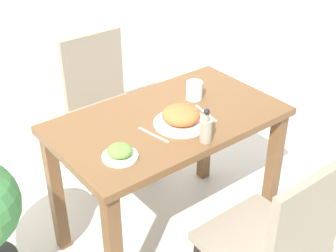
{
  "coord_description": "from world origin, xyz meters",
  "views": [
    {
      "loc": [
        -1.17,
        -1.5,
        1.85
      ],
      "look_at": [
        0.0,
        0.0,
        0.69
      ],
      "focal_mm": 50.0,
      "sensor_mm": 36.0,
      "label": 1
    }
  ],
  "objects_px": {
    "side_plate": "(120,153)",
    "chair_near": "(277,241)",
    "drink_cup": "(194,90)",
    "food_plate": "(181,117)",
    "sauce_bottle": "(207,129)",
    "chair_far": "(105,101)"
  },
  "relations": [
    {
      "from": "side_plate",
      "to": "chair_near",
      "type": "bearing_deg",
      "value": -58.99
    },
    {
      "from": "chair_near",
      "to": "side_plate",
      "type": "height_order",
      "value": "chair_near"
    },
    {
      "from": "drink_cup",
      "to": "food_plate",
      "type": "bearing_deg",
      "value": -144.28
    },
    {
      "from": "food_plate",
      "to": "side_plate",
      "type": "xyz_separation_m",
      "value": [
        -0.36,
        -0.05,
        -0.01
      ]
    },
    {
      "from": "drink_cup",
      "to": "sauce_bottle",
      "type": "relative_size",
      "value": 0.57
    },
    {
      "from": "chair_near",
      "to": "chair_far",
      "type": "bearing_deg",
      "value": -93.15
    },
    {
      "from": "food_plate",
      "to": "chair_far",
      "type": "bearing_deg",
      "value": 85.82
    },
    {
      "from": "sauce_bottle",
      "to": "food_plate",
      "type": "bearing_deg",
      "value": 89.58
    },
    {
      "from": "chair_far",
      "to": "side_plate",
      "type": "xyz_separation_m",
      "value": [
        -0.42,
        -0.84,
        0.26
      ]
    },
    {
      "from": "chair_near",
      "to": "food_plate",
      "type": "bearing_deg",
      "value": -91.84
    },
    {
      "from": "chair_far",
      "to": "sauce_bottle",
      "type": "relative_size",
      "value": 5.6
    },
    {
      "from": "chair_near",
      "to": "food_plate",
      "type": "distance_m",
      "value": 0.68
    },
    {
      "from": "chair_far",
      "to": "food_plate",
      "type": "bearing_deg",
      "value": -94.18
    },
    {
      "from": "chair_far",
      "to": "food_plate",
      "type": "distance_m",
      "value": 0.84
    },
    {
      "from": "chair_far",
      "to": "food_plate",
      "type": "relative_size",
      "value": 3.58
    },
    {
      "from": "chair_near",
      "to": "chair_far",
      "type": "height_order",
      "value": "same"
    },
    {
      "from": "chair_near",
      "to": "food_plate",
      "type": "xyz_separation_m",
      "value": [
        0.02,
        0.62,
        0.27
      ]
    },
    {
      "from": "chair_near",
      "to": "side_plate",
      "type": "relative_size",
      "value": 5.95
    },
    {
      "from": "chair_near",
      "to": "sauce_bottle",
      "type": "distance_m",
      "value": 0.54
    },
    {
      "from": "chair_far",
      "to": "food_plate",
      "type": "xyz_separation_m",
      "value": [
        -0.06,
        -0.79,
        0.27
      ]
    },
    {
      "from": "side_plate",
      "to": "drink_cup",
      "type": "height_order",
      "value": "drink_cup"
    },
    {
      "from": "chair_near",
      "to": "drink_cup",
      "type": "relative_size",
      "value": 9.8
    }
  ]
}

